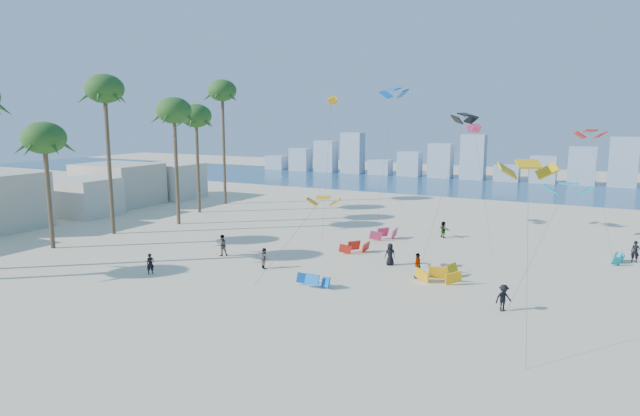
% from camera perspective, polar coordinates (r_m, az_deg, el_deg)
% --- Properties ---
extents(ground, '(220.00, 220.00, 0.00)m').
position_cam_1_polar(ground, '(35.20, -16.80, -10.76)').
color(ground, beige).
rests_on(ground, ground).
extents(ocean, '(220.00, 220.00, 0.00)m').
position_cam_1_polar(ocean, '(99.00, 13.44, 2.36)').
color(ocean, navy).
rests_on(ocean, ground).
extents(kitesurfer_near, '(0.64, 0.70, 1.61)m').
position_cam_1_polar(kitesurfer_near, '(44.18, -17.11, -5.53)').
color(kitesurfer_near, black).
rests_on(kitesurfer_near, ground).
extents(kitesurfer_mid, '(1.01, 0.98, 1.64)m').
position_cam_1_polar(kitesurfer_mid, '(44.02, -5.76, -5.17)').
color(kitesurfer_mid, gray).
rests_on(kitesurfer_mid, ground).
extents(kitesurfers_far, '(32.48, 20.20, 1.90)m').
position_cam_1_polar(kitesurfers_far, '(45.28, 9.37, -4.75)').
color(kitesurfers_far, black).
rests_on(kitesurfers_far, ground).
extents(grounded_kites, '(22.57, 19.03, 1.06)m').
position_cam_1_polar(grounded_kites, '(46.04, 9.56, -5.05)').
color(grounded_kites, blue).
rests_on(grounded_kites, ground).
extents(flying_kites, '(32.51, 27.45, 15.15)m').
position_cam_1_polar(flying_kites, '(46.08, 14.09, 7.54)').
color(flying_kites, '#E1AF0B').
rests_on(flying_kites, ground).
extents(palm_row, '(7.88, 44.80, 16.64)m').
position_cam_1_polar(palm_row, '(59.24, -20.98, 9.22)').
color(palm_row, brown).
rests_on(palm_row, ground).
extents(beachfront_buildings, '(11.50, 43.00, 6.00)m').
position_cam_1_polar(beachfront_buildings, '(72.81, -24.69, 1.34)').
color(beachfront_buildings, beige).
rests_on(beachfront_buildings, ground).
extents(distant_skyline, '(85.00, 3.00, 8.40)m').
position_cam_1_polar(distant_skyline, '(108.64, 14.17, 4.59)').
color(distant_skyline, '#9EADBF').
rests_on(distant_skyline, ground).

